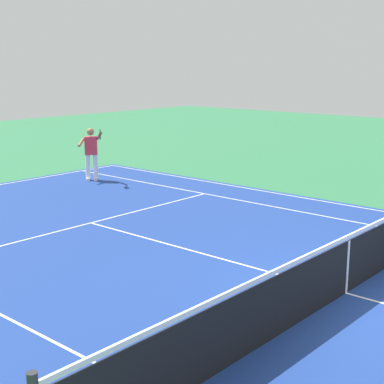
# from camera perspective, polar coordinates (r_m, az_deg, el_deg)

# --- Properties ---
(ground_plane) EXTENTS (60.00, 60.00, 0.00)m
(ground_plane) POSITION_cam_1_polar(r_m,az_deg,el_deg) (9.85, 14.74, -9.52)
(ground_plane) COLOR #2D7247
(court_slab) EXTENTS (24.20, 11.40, 0.00)m
(court_slab) POSITION_cam_1_polar(r_m,az_deg,el_deg) (9.85, 14.74, -9.51)
(court_slab) COLOR navy
(court_slab) RESTS_ON ground_plane
(court_line_markings) EXTENTS (23.85, 11.05, 0.01)m
(court_line_markings) POSITION_cam_1_polar(r_m,az_deg,el_deg) (9.85, 14.74, -9.50)
(court_line_markings) COLOR white
(court_line_markings) RESTS_ON ground_plane
(tennis_net) EXTENTS (0.10, 11.70, 1.08)m
(tennis_net) POSITION_cam_1_polar(r_m,az_deg,el_deg) (9.68, 14.90, -6.82)
(tennis_net) COLOR #2D2D33
(tennis_net) RESTS_ON ground_plane
(tennis_player_near) EXTENTS (1.14, 0.75, 1.70)m
(tennis_player_near) POSITION_cam_1_polar(r_m,az_deg,el_deg) (18.56, -9.80, 3.95)
(tennis_player_near) COLOR white
(tennis_player_near) RESTS_ON ground_plane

